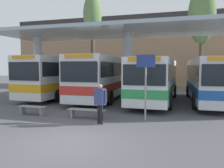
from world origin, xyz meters
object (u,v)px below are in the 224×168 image
waiting_bench_mid_platform (32,108)px  info_sign_platform (146,74)px  pedestrian_waiting (100,100)px  transit_bus_center_bay (107,75)px  poplar_tree_behind_right (202,15)px  waiting_bench_near_pillar (87,111)px  transit_bus_far_right_bay (209,78)px  poplar_tree_behind_left (92,17)px  transit_bus_right_bay (156,78)px  transit_bus_left_bay (66,75)px

waiting_bench_mid_platform → info_sign_platform: info_sign_platform is taller
info_sign_platform → pedestrian_waiting: (-1.86, -1.33, -1.14)m
transit_bus_center_bay → poplar_tree_behind_right: size_ratio=1.16×
waiting_bench_mid_platform → pedestrian_waiting: 4.36m
waiting_bench_near_pillar → poplar_tree_behind_right: bearing=62.7°
transit_bus_center_bay → waiting_bench_mid_platform: transit_bus_center_bay is taller
transit_bus_far_right_bay → info_sign_platform: size_ratio=3.25×
waiting_bench_mid_platform → poplar_tree_behind_right: size_ratio=0.15×
info_sign_platform → poplar_tree_behind_left: bearing=122.1°
transit_bus_center_bay → transit_bus_right_bay: (4.22, -1.14, -0.11)m
transit_bus_far_right_bay → poplar_tree_behind_right: 8.15m
transit_bus_right_bay → waiting_bench_mid_platform: 9.08m
info_sign_platform → waiting_bench_mid_platform: bearing=-175.7°
pedestrian_waiting → poplar_tree_behind_right: size_ratio=0.17×
transit_bus_left_bay → transit_bus_right_bay: bearing=175.9°
transit_bus_right_bay → pedestrian_waiting: 7.73m
transit_bus_center_bay → info_sign_platform: transit_bus_center_bay is taller
waiting_bench_mid_platform → pedestrian_waiting: bearing=-11.7°
transit_bus_right_bay → waiting_bench_mid_platform: (-6.07, -6.59, -1.43)m
transit_bus_right_bay → poplar_tree_behind_left: 10.48m
transit_bus_center_bay → poplar_tree_behind_left: 7.56m
transit_bus_far_right_bay → waiting_bench_near_pillar: bearing=46.8°
waiting_bench_near_pillar → pedestrian_waiting: pedestrian_waiting is taller
transit_bus_left_bay → waiting_bench_mid_platform: bearing=106.9°
transit_bus_center_bay → pedestrian_waiting: bearing=104.2°
transit_bus_center_bay → poplar_tree_behind_right: bearing=-148.3°
poplar_tree_behind_left → pedestrian_waiting: bearing=-67.7°
waiting_bench_near_pillar → info_sign_platform: 3.48m
waiting_bench_near_pillar → waiting_bench_mid_platform: 3.19m
transit_bus_left_bay → transit_bus_far_right_bay: (11.76, -0.35, -0.11)m
transit_bus_center_bay → transit_bus_right_bay: bearing=163.8°
transit_bus_left_bay → waiting_bench_near_pillar: (5.14, -7.50, -1.53)m
waiting_bench_near_pillar → info_sign_platform: size_ratio=0.61×
info_sign_platform → pedestrian_waiting: bearing=-144.6°
transit_bus_center_bay → waiting_bench_near_pillar: size_ratio=6.23×
info_sign_platform → transit_bus_center_bay: bearing=120.1°
transit_bus_center_bay → poplar_tree_behind_left: size_ratio=1.19×
transit_bus_far_right_bay → waiting_bench_mid_platform: 12.22m
transit_bus_left_bay → poplar_tree_behind_right: bearing=-153.0°
transit_bus_right_bay → transit_bus_far_right_bay: (3.74, 0.55, -0.00)m
transit_bus_left_bay → transit_bus_center_bay: (3.80, 0.23, 0.00)m
transit_bus_right_bay → info_sign_platform: 6.16m
transit_bus_center_bay → pedestrian_waiting: transit_bus_center_bay is taller
transit_bus_far_right_bay → poplar_tree_behind_right: size_ratio=0.98×
transit_bus_far_right_bay → pedestrian_waiting: bearing=54.6°
transit_bus_right_bay → info_sign_platform: (-0.01, -6.14, 0.48)m
pedestrian_waiting → transit_bus_left_bay: bearing=143.0°
transit_bus_center_bay → poplar_tree_behind_left: bearing=-55.4°
poplar_tree_behind_right → transit_bus_far_right_bay: bearing=-90.1°
transit_bus_left_bay → waiting_bench_near_pillar: bearing=126.8°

